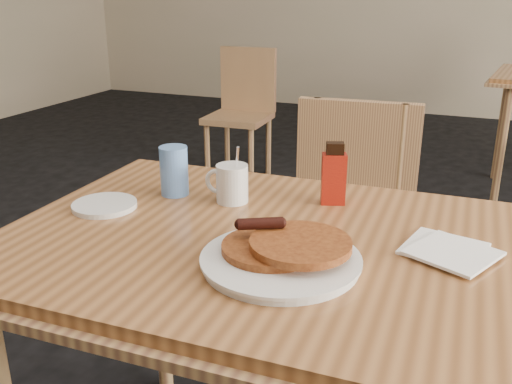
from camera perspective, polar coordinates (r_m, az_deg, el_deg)
main_table at (r=1.18m, az=2.86°, el=-6.65°), size 1.22×0.84×0.75m
chair_main_far at (r=1.89m, az=9.13°, el=-2.25°), size 0.43×0.43×0.89m
chair_wall_extra at (r=3.84m, az=-1.30°, el=9.02°), size 0.40×0.40×0.85m
pancake_plate at (r=1.05m, az=2.63°, el=-6.30°), size 0.30×0.30×0.07m
coffee_mug at (r=1.34m, az=-2.50°, el=0.95°), size 0.11×0.08×0.14m
syrup_bottle at (r=1.34m, az=7.78°, el=1.63°), size 0.06×0.05×0.15m
napkin_stack at (r=1.16m, az=18.68°, el=-5.58°), size 0.20×0.21×0.01m
blue_tumbler at (r=1.40m, az=-8.19°, el=2.12°), size 0.08×0.08×0.12m
side_saucer at (r=1.36m, az=-14.91°, el=-1.29°), size 0.16×0.16×0.01m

